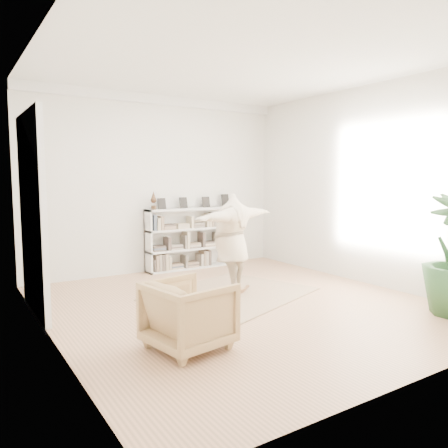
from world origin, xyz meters
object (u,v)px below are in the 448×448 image
at_px(rocker_board, 232,291).
at_px(person, 232,240).
at_px(bookshelf, 195,239).
at_px(armchair, 189,314).

bearing_deg(rocker_board, person, -95.59).
bearing_deg(person, bookshelf, -123.27).
relative_size(armchair, rocker_board, 1.63).
distance_m(rocker_board, person, 0.85).
bearing_deg(armchair, person, -55.18).
relative_size(bookshelf, person, 1.12).
height_order(armchair, rocker_board, armchair).
bearing_deg(bookshelf, person, -103.63).
bearing_deg(person, rocker_board, -95.59).
height_order(bookshelf, rocker_board, bookshelf).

